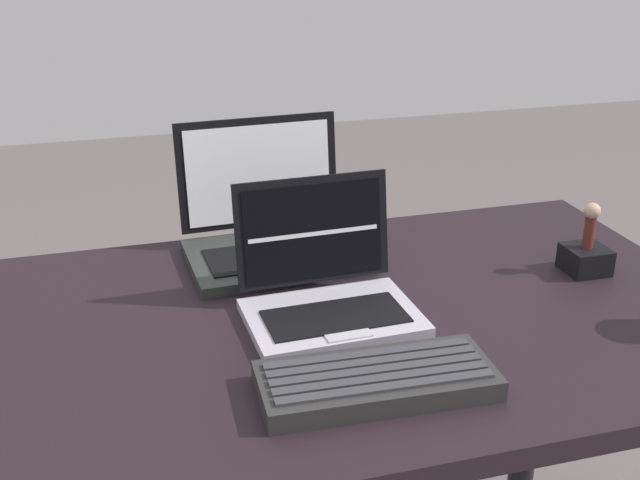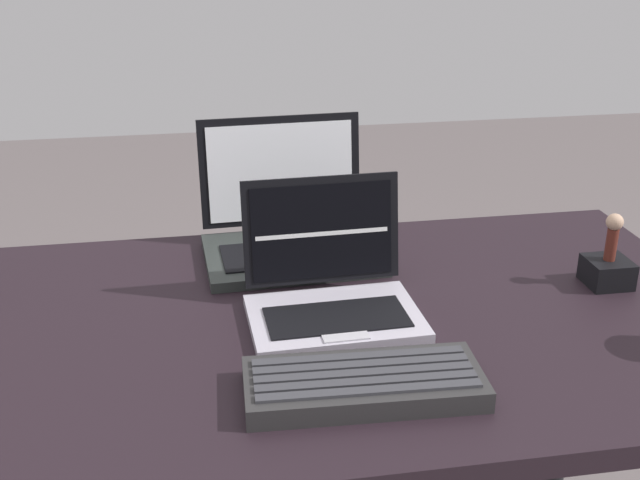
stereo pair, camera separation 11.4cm
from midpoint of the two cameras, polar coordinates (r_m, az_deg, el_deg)
The scene contains 6 objects.
desk at distance 1.30m, azimuth 0.72°, elevation -9.93°, with size 1.43×0.76×0.76m.
laptop_front at distance 1.25m, azimuth 3.41°, elevation -3.72°, with size 0.27×0.22×0.20m.
laptop_rear at distance 1.47m, azimuth -0.03°, elevation 0.78°, with size 0.33×0.26×0.24m.
external_keyboard at distance 1.07m, azimuth 6.29°, elevation -10.32°, with size 0.32×0.15×0.03m.
figurine_stand at distance 1.46m, azimuth 22.13°, elevation -2.20°, with size 0.07×0.07×0.05m, color black.
figurine at distance 1.43m, azimuth 22.55°, elevation 0.44°, with size 0.03×0.03×0.08m.
Camera 2 is at (-0.14, -1.08, 1.36)m, focal length 44.42 mm.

